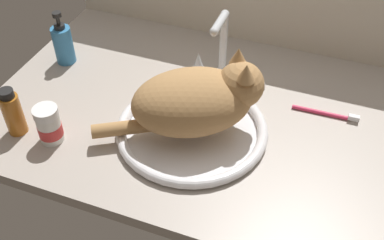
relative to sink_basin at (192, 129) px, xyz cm
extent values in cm
cube|color=#ADA399|center=(5.63, 7.91, -2.59)|extent=(116.23, 68.62, 3.00)
torus|color=white|center=(0.00, 0.00, 0.15)|extent=(35.04, 35.04, 2.48)
cylinder|color=white|center=(0.00, 0.00, -0.79)|extent=(31.33, 31.33, 0.60)
cylinder|color=silver|center=(0.00, 22.40, -0.17)|extent=(4.00, 4.00, 1.84)
cylinder|color=silver|center=(0.00, 22.40, 9.28)|extent=(2.00, 2.00, 17.06)
sphere|color=silver|center=(0.00, 22.40, 17.81)|extent=(2.20, 2.20, 2.20)
cylinder|color=silver|center=(0.00, 18.28, 17.81)|extent=(2.00, 8.25, 2.00)
sphere|color=silver|center=(0.00, 14.15, 17.81)|extent=(2.10, 2.10, 2.10)
cylinder|color=silver|center=(-6.56, 22.40, -0.29)|extent=(3.20, 3.20, 1.60)
cone|color=silver|center=(-6.56, 22.40, 2.82)|extent=(2.88, 2.88, 4.60)
cylinder|color=silver|center=(6.56, 22.40, -0.29)|extent=(3.20, 3.20, 1.60)
cone|color=silver|center=(6.56, 22.40, 2.82)|extent=(2.88, 2.88, 4.60)
ellipsoid|color=tan|center=(0.00, 0.00, 8.35)|extent=(31.96, 28.71, 13.92)
sphere|color=tan|center=(9.21, 5.45, 11.57)|extent=(10.37, 10.37, 10.37)
cone|color=tan|center=(7.63, 8.13, 17.14)|extent=(3.94, 3.94, 3.89)
cone|color=tan|center=(10.80, 2.78, 17.14)|extent=(3.94, 3.94, 3.89)
ellipsoid|color=silver|center=(12.56, 7.43, 10.53)|extent=(4.89, 5.33, 3.32)
ellipsoid|color=silver|center=(8.06, 4.77, 7.65)|extent=(11.36, 12.11, 7.66)
cylinder|color=tan|center=(-13.69, -8.10, 2.99)|extent=(12.89, 9.42, 3.20)
cylinder|color=#B2661E|center=(-38.11, -13.50, 4.01)|extent=(4.43, 4.43, 10.19)
cylinder|color=black|center=(-38.11, -13.50, 10.00)|extent=(3.32, 3.32, 1.80)
cylinder|color=white|center=(-29.09, -13.14, 2.51)|extent=(5.31, 5.31, 7.20)
cylinder|color=#D13838|center=(-29.09, -13.14, 1.94)|extent=(5.47, 5.47, 2.88)
cylinder|color=white|center=(-29.09, -13.14, 7.12)|extent=(5.57, 5.57, 2.02)
cylinder|color=teal|center=(-42.59, 14.60, 4.11)|extent=(5.22, 5.22, 10.39)
cylinder|color=black|center=(-42.59, 14.60, 9.90)|extent=(2.87, 2.87, 1.20)
cylinder|color=black|center=(-42.59, 14.60, 11.66)|extent=(1.04, 1.04, 2.31)
cylinder|color=black|center=(-42.59, 14.60, 13.41)|extent=(2.35, 2.35, 1.20)
cylinder|color=#D83359|center=(26.65, 16.96, -0.59)|extent=(13.33, 1.32, 1.00)
cube|color=white|center=(34.60, 17.15, 0.01)|extent=(2.63, 1.26, 1.20)
camera|label=1|loc=(26.97, -72.10, 73.88)|focal=43.29mm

